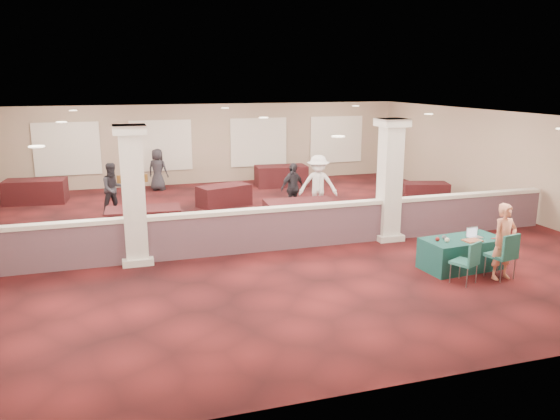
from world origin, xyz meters
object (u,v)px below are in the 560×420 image
object	(u,v)px
conf_chair_main	(505,252)
far_table_back_center	(224,196)
woman	(504,242)
far_table_front_right	(425,192)
attendee_a	(113,189)
far_table_front_center	(299,214)
far_table_back_left	(36,191)
far_table_back_right	(281,176)
near_table	(462,253)
attendee_c	(293,188)
conf_chair_side	(468,259)
attendee_d	(158,170)
far_table_front_left	(144,223)
attendee_b	(318,185)

from	to	relation	value
conf_chair_main	far_table_back_center	bearing A→B (deg)	104.74
woman	far_table_front_right	size ratio (longest dim) A/B	1.04
attendee_a	woman	bearing A→B (deg)	-66.83
far_table_front_center	far_table_back_left	distance (m)	9.54
far_table_front_center	attendee_a	size ratio (longest dim) A/B	1.19
far_table_front_center	far_table_back_right	world-z (taller)	far_table_back_right
near_table	attendee_c	world-z (taller)	attendee_c
attendee_a	near_table	bearing A→B (deg)	-65.52
conf_chair_side	far_table_back_center	size ratio (longest dim) A/B	0.53
attendee_a	far_table_back_right	bearing A→B (deg)	4.36
far_table_back_left	attendee_d	xyz separation A→B (m)	(4.24, 0.97, 0.39)
far_table_front_left	attendee_d	size ratio (longest dim) A/B	1.23
woman	far_table_back_left	xyz separation A→B (m)	(-10.43, 10.92, -0.42)
far_table_front_left	far_table_front_center	xyz separation A→B (m)	(4.34, -0.33, -0.00)
attendee_b	far_table_back_left	bearing A→B (deg)	173.54
far_table_front_center	attendee_b	size ratio (longest dim) A/B	1.05
far_table_back_center	far_table_front_left	bearing A→B (deg)	-133.03
conf_chair_side	far_table_back_center	world-z (taller)	conf_chair_side
far_table_front_center	conf_chair_side	bearing A→B (deg)	-70.33
far_table_front_center	attendee_d	xyz separation A→B (m)	(-3.39, 6.70, 0.40)
conf_chair_main	far_table_back_right	bearing A→B (deg)	85.27
far_table_back_left	attendee_b	xyz separation A→B (m)	(8.74, -4.34, 0.53)
conf_chair_main	far_table_back_center	world-z (taller)	conf_chair_main
far_table_front_left	attendee_c	xyz separation A→B (m)	(4.70, 1.36, 0.41)
attendee_a	attendee_b	world-z (taller)	attendee_b
conf_chair_side	attendee_b	world-z (taller)	attendee_b
near_table	attendee_c	bearing A→B (deg)	103.08
near_table	far_table_back_right	world-z (taller)	far_table_back_right
conf_chair_main	far_table_back_right	xyz separation A→B (m)	(-1.43, 11.36, -0.20)
attendee_b	far_table_back_center	bearing A→B (deg)	163.10
near_table	far_table_front_right	bearing A→B (deg)	59.76
conf_chair_side	woman	size ratio (longest dim) A/B	0.56
far_table_front_right	near_table	bearing A→B (deg)	-115.10
conf_chair_side	far_table_back_right	distance (m)	11.39
far_table_front_right	conf_chair_main	bearing A→B (deg)	-109.45
attendee_b	far_table_front_center	bearing A→B (deg)	-108.62
far_table_back_right	attendee_d	size ratio (longest dim) A/B	1.26
woman	attendee_b	xyz separation A→B (m)	(-1.69, 6.58, 0.11)
attendee_a	attendee_d	distance (m)	3.86
far_table_front_right	attendee_a	distance (m)	10.51
woman	attendee_b	world-z (taller)	attendee_b
conf_chair_main	woman	size ratio (longest dim) A/B	0.62
near_table	attendee_d	size ratio (longest dim) A/B	1.14
near_table	far_table_front_center	distance (m)	4.98
woman	conf_chair_main	bearing A→B (deg)	-86.81
far_table_front_center	attendee_d	size ratio (longest dim) A/B	1.23
far_table_back_left	far_table_back_center	size ratio (longest dim) A/B	1.16
woman	far_table_back_right	size ratio (longest dim) A/B	0.82
far_table_front_right	attendee_c	size ratio (longest dim) A/B	0.98
far_table_front_center	far_table_back_center	distance (m)	3.68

